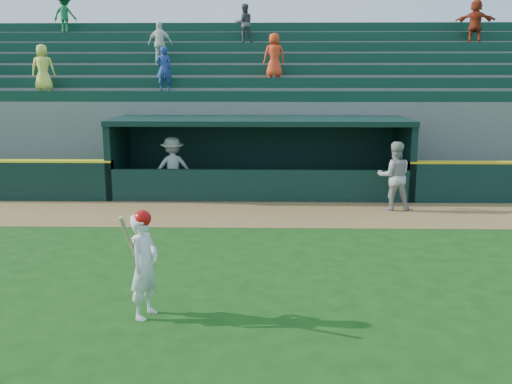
% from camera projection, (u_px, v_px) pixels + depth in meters
% --- Properties ---
extents(ground, '(120.00, 120.00, 0.00)m').
position_uv_depth(ground, '(254.00, 274.00, 11.06)').
color(ground, '#154110').
rests_on(ground, ground).
extents(warning_track, '(40.00, 3.00, 0.01)m').
position_uv_depth(warning_track, '(259.00, 214.00, 15.86)').
color(warning_track, olive).
rests_on(warning_track, ground).
extents(dugout_player_front, '(0.97, 0.76, 1.97)m').
position_uv_depth(dugout_player_front, '(394.00, 176.00, 16.20)').
color(dugout_player_front, '#A2A29D').
rests_on(dugout_player_front, ground).
extents(dugout_player_inside, '(1.38, 1.01, 1.92)m').
position_uv_depth(dugout_player_inside, '(173.00, 168.00, 17.83)').
color(dugout_player_inside, '#AAAAA5').
rests_on(dugout_player_inside, ground).
extents(dugout, '(9.40, 2.80, 2.46)m').
position_uv_depth(dugout, '(260.00, 151.00, 18.64)').
color(dugout, slate).
rests_on(dugout, ground).
extents(stands, '(34.50, 6.25, 7.01)m').
position_uv_depth(stands, '(262.00, 111.00, 22.90)').
color(stands, slate).
rests_on(stands, ground).
extents(batter_at_plate, '(0.59, 0.84, 1.76)m').
position_uv_depth(batter_at_plate, '(144.00, 264.00, 8.95)').
color(batter_at_plate, white).
rests_on(batter_at_plate, ground).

